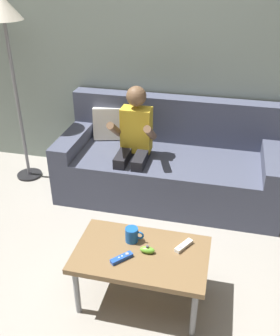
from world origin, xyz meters
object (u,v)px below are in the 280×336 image
object	(u,v)px
coffee_table	(141,257)
couch	(168,164)
coffee_mug	(132,235)
floor_lamp	(5,23)
nunchuk_lime	(147,250)
person_seated_on_couch	(134,141)
game_remote_blue_near_edge	(122,258)
game_remote_white_far_corner	(184,246)

from	to	relation	value
coffee_table	couch	bearing A→B (deg)	92.27
coffee_mug	floor_lamp	size ratio (longest dim) A/B	0.07
couch	nunchuk_lime	bearing A→B (deg)	-86.11
person_seated_on_couch	coffee_table	bearing A→B (deg)	-73.71
person_seated_on_couch	nunchuk_lime	world-z (taller)	person_seated_on_couch
game_remote_blue_near_edge	game_remote_white_far_corner	distance (m)	0.39
nunchuk_lime	couch	bearing A→B (deg)	93.89
person_seated_on_couch	floor_lamp	size ratio (longest dim) A/B	0.61
couch	game_remote_blue_near_edge	bearing A→B (deg)	-91.90
couch	person_seated_on_couch	bearing A→B (deg)	-145.33
coffee_mug	floor_lamp	distance (m)	2.06
couch	coffee_mug	bearing A→B (deg)	-91.34
coffee_table	nunchuk_lime	distance (m)	0.07
person_seated_on_couch	nunchuk_lime	size ratio (longest dim) A/B	11.22
nunchuk_lime	game_remote_blue_near_edge	bearing A→B (deg)	-144.64
couch	game_remote_white_far_corner	world-z (taller)	couch
person_seated_on_couch	couch	bearing A→B (deg)	34.67
game_remote_blue_near_edge	floor_lamp	size ratio (longest dim) A/B	0.08
person_seated_on_couch	game_remote_blue_near_edge	size ratio (longest dim) A/B	7.96
game_remote_white_far_corner	coffee_mug	size ratio (longest dim) A/B	1.18
couch	coffee_table	bearing A→B (deg)	-87.73
nunchuk_lime	floor_lamp	xyz separation A→B (m)	(-1.48, 1.25, 1.04)
floor_lamp	nunchuk_lime	bearing A→B (deg)	-40.10
couch	game_remote_blue_near_edge	xyz separation A→B (m)	(-0.05, -1.38, 0.11)
nunchuk_lime	game_remote_white_far_corner	size ratio (longest dim) A/B	0.65
game_remote_blue_near_edge	coffee_mug	xyz separation A→B (m)	(0.02, 0.18, 0.04)
couch	coffee_mug	world-z (taller)	couch
couch	game_remote_blue_near_edge	distance (m)	1.38
coffee_table	floor_lamp	bearing A→B (deg)	139.02
coffee_mug	person_seated_on_couch	bearing A→B (deg)	103.52
nunchuk_lime	floor_lamp	world-z (taller)	floor_lamp
coffee_table	game_remote_blue_near_edge	size ratio (longest dim) A/B	6.29
couch	nunchuk_lime	world-z (taller)	couch
game_remote_blue_near_edge	game_remote_white_far_corner	world-z (taller)	same
coffee_table	nunchuk_lime	xyz separation A→B (m)	(0.04, 0.01, 0.06)
coffee_table	game_remote_white_far_corner	xyz separation A→B (m)	(0.24, 0.10, 0.05)
couch	floor_lamp	world-z (taller)	floor_lamp
game_remote_blue_near_edge	coffee_mug	size ratio (longest dim) A/B	1.08
person_seated_on_couch	nunchuk_lime	distance (m)	1.16
game_remote_blue_near_edge	game_remote_white_far_corner	size ratio (longest dim) A/B	0.92
person_seated_on_couch	coffee_table	distance (m)	1.17
coffee_mug	coffee_table	bearing A→B (deg)	-49.12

